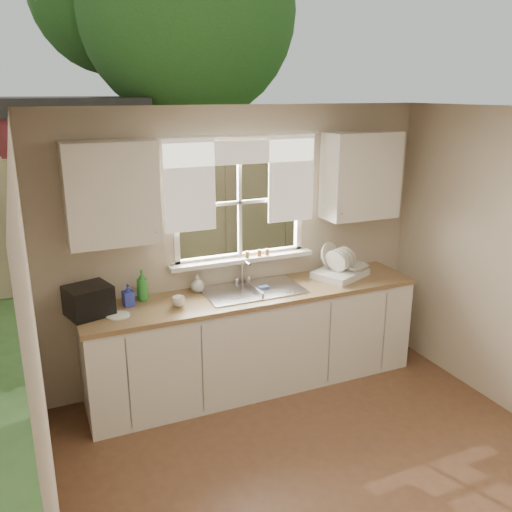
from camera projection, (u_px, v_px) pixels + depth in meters
name	position (u px, v px, depth m)	size (l,w,h in m)	color
ground	(356.00, 504.00, 3.57)	(4.00, 4.00, 0.00)	brown
room_walls	(374.00, 337.00, 3.15)	(3.62, 4.02, 2.50)	beige
ceiling	(382.00, 113.00, 2.84)	(3.60, 4.00, 0.02)	silver
window	(240.00, 221.00, 4.89)	(1.38, 0.16, 1.06)	white
curtains	(242.00, 172.00, 4.71)	(1.50, 0.03, 0.81)	white
base_cabinets	(255.00, 341.00, 4.92)	(3.00, 0.62, 0.87)	white
countertop	(255.00, 294.00, 4.78)	(3.04, 0.65, 0.04)	olive
upper_cabinet_left	(111.00, 193.00, 4.19)	(0.70, 0.33, 0.80)	white
upper_cabinet_right	(361.00, 175.00, 5.07)	(0.70, 0.33, 0.80)	white
wall_outlet	(324.00, 253.00, 5.33)	(0.08, 0.01, 0.12)	beige
sill_jars	(258.00, 253.00, 4.98)	(0.24, 0.04, 0.06)	brown
backyard	(140.00, 43.00, 10.15)	(20.00, 10.00, 6.13)	#335421
sink	(253.00, 298.00, 4.83)	(0.88, 0.52, 0.40)	#B7B7BC
dish_rack	(340.00, 270.00, 5.16)	(0.59, 0.53, 0.31)	white
bowl	(355.00, 267.00, 5.16)	(0.23, 0.23, 0.06)	beige
soap_bottle_a	(142.00, 285.00, 4.55)	(0.10, 0.10, 0.26)	green
soap_bottle_b	(128.00, 295.00, 4.45)	(0.08, 0.09, 0.19)	#3342BF
soap_bottle_c	(197.00, 283.00, 4.76)	(0.12, 0.12, 0.16)	beige
saucer	(118.00, 316.00, 4.26)	(0.18, 0.18, 0.01)	silver
cup	(179.00, 301.00, 4.44)	(0.11, 0.11, 0.09)	silver
black_appliance	(89.00, 300.00, 4.26)	(0.33, 0.29, 0.24)	black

